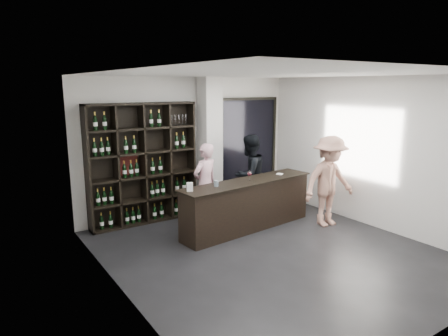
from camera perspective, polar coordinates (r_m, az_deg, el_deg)
floor at (r=6.84m, az=6.64°, el=-11.85°), size 5.00×5.50×0.01m
wine_shelf at (r=8.04m, az=-11.50°, el=0.56°), size 2.20×0.35×2.40m
structural_column at (r=8.58m, az=-2.01°, el=3.18°), size 0.40×0.40×2.90m
glass_panel at (r=9.44m, az=3.51°, el=3.64°), size 1.60×0.08×2.10m
tasting_counter at (r=7.69m, az=3.43°, el=-5.27°), size 2.91×0.61×0.96m
taster_pink at (r=7.93m, az=-2.70°, el=-2.26°), size 0.67×0.52×1.62m
taster_black at (r=8.52m, az=3.65°, el=-0.97°), size 0.97×0.83×1.71m
customer at (r=8.04m, az=14.79°, el=-1.85°), size 1.21×0.78×1.78m
wine_glass at (r=7.59m, az=3.65°, el=-1.03°), size 0.10×0.10×0.19m
spit_cup at (r=7.12m, az=-1.11°, el=-2.22°), size 0.09×0.09×0.11m
napkin_stack at (r=8.15m, az=7.96°, el=-0.86°), size 0.14×0.14×0.02m
card_stand at (r=6.81m, az=-4.92°, el=-2.71°), size 0.11×0.09×0.15m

